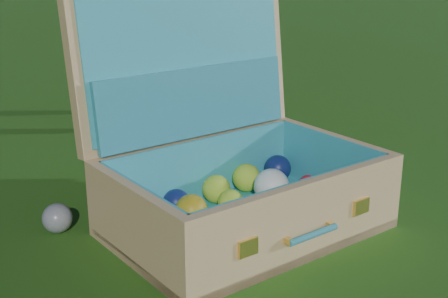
% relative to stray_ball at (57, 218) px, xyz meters
% --- Properties ---
extents(ground, '(60.00, 60.00, 0.00)m').
position_rel_stray_ball_xyz_m(ground, '(0.48, -0.09, -0.03)').
color(ground, '#215114').
rests_on(ground, ground).
extents(stray_ball, '(0.07, 0.07, 0.07)m').
position_rel_stray_ball_xyz_m(stray_ball, '(0.00, 0.00, 0.00)').
color(stray_ball, teal).
rests_on(stray_ball, ground).
extents(suitcase, '(0.61, 0.52, 0.58)m').
position_rel_stray_ball_xyz_m(suitcase, '(0.35, -0.19, 0.13)').
color(suitcase, tan).
rests_on(suitcase, ground).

